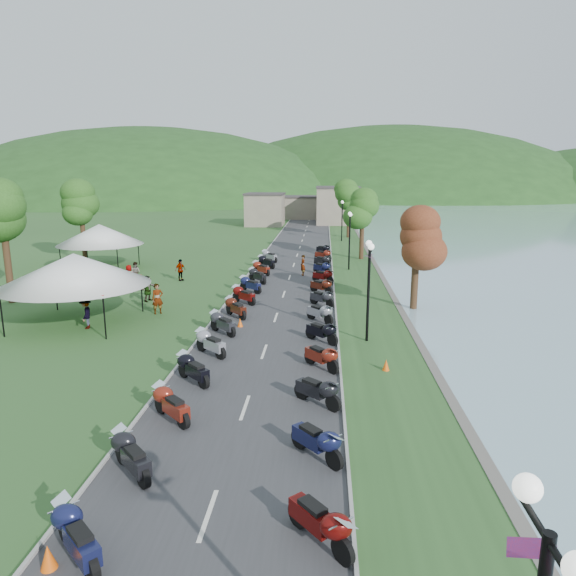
{
  "coord_description": "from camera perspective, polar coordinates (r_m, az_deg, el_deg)",
  "views": [
    {
      "loc": [
        2.75,
        -7.0,
        8.24
      ],
      "look_at": [
        0.56,
        24.27,
        1.3
      ],
      "focal_mm": 32.0,
      "sensor_mm": 36.0,
      "label": 1
    }
  ],
  "objects": [
    {
      "name": "vendor_tent_side",
      "position": [
        48.47,
        -20.09,
        4.33
      ],
      "size": [
        4.96,
        4.96,
        4.0
      ],
      "primitive_type": null,
      "color": "white",
      "rests_on": "ground"
    },
    {
      "name": "traffic_cone_near",
      "position": [
        13.34,
        -25.1,
        -25.47
      ],
      "size": [
        0.37,
        0.37,
        0.57
      ],
      "primitive_type": "cone",
      "color": "#F2590C",
      "rests_on": "ground"
    },
    {
      "name": "tree_lakeside",
      "position": [
        32.6,
        14.05,
        3.7
      ],
      "size": [
        2.5,
        2.5,
        6.95
      ],
      "primitive_type": null,
      "color": "#336B21",
      "rests_on": "ground"
    },
    {
      "name": "road",
      "position": [
        47.8,
        0.65,
        2.57
      ],
      "size": [
        7.0,
        120.0,
        0.02
      ],
      "primitive_type": "cube",
      "color": "#3A3A3D",
      "rests_on": "ground"
    },
    {
      "name": "vendor_tent_main",
      "position": [
        31.05,
        -22.45,
        -0.07
      ],
      "size": [
        5.44,
        5.44,
        4.0
      ],
      "primitive_type": null,
      "color": "white",
      "rests_on": "ground"
    },
    {
      "name": "tree_park_left",
      "position": [
        37.71,
        -29.06,
        5.96
      ],
      "size": [
        3.59,
        3.59,
        9.96
      ],
      "primitive_type": null,
      "color": "#336B21",
      "rests_on": "ground"
    },
    {
      "name": "far_building",
      "position": [
        92.3,
        1.06,
        8.92
      ],
      "size": [
        18.0,
        16.0,
        5.0
      ],
      "primitive_type": "cube",
      "color": "gray",
      "rests_on": "ground"
    },
    {
      "name": "moto_row_left",
      "position": [
        27.27,
        -7.11,
        -4.0
      ],
      "size": [
        2.6,
        48.16,
        1.1
      ],
      "primitive_type": null,
      "color": "#331411",
      "rests_on": "ground"
    },
    {
      "name": "pedestrian_a",
      "position": [
        32.11,
        -14.21,
        -2.78
      ],
      "size": [
        0.83,
        0.76,
        1.86
      ],
      "primitive_type": "imported",
      "rotation": [
        0.0,
        0.0,
        0.51
      ],
      "color": "slate",
      "rests_on": "ground"
    },
    {
      "name": "pedestrian_b",
      "position": [
        41.76,
        -16.53,
        0.58
      ],
      "size": [
        0.86,
        0.56,
        1.64
      ],
      "primitive_type": "imported",
      "rotation": [
        0.0,
        0.0,
        2.98
      ],
      "color": "slate",
      "rests_on": "ground"
    },
    {
      "name": "hills_backdrop",
      "position": [
        207.18,
        3.3,
        10.19
      ],
      "size": [
        360.0,
        120.0,
        76.0
      ],
      "primitive_type": null,
      "color": "#285621",
      "rests_on": "ground"
    },
    {
      "name": "pedestrian_c",
      "position": [
        30.29,
        -21.41,
        -4.19
      ],
      "size": [
        0.72,
        1.18,
        1.7
      ],
      "primitive_type": "imported",
      "rotation": [
        0.0,
        0.0,
        4.97
      ],
      "color": "slate",
      "rests_on": "ground"
    },
    {
      "name": "moto_row_right",
      "position": [
        31.05,
        3.73,
        -1.89
      ],
      "size": [
        2.6,
        49.39,
        1.1
      ],
      "primitive_type": null,
      "color": "#331411",
      "rests_on": "ground"
    }
  ]
}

